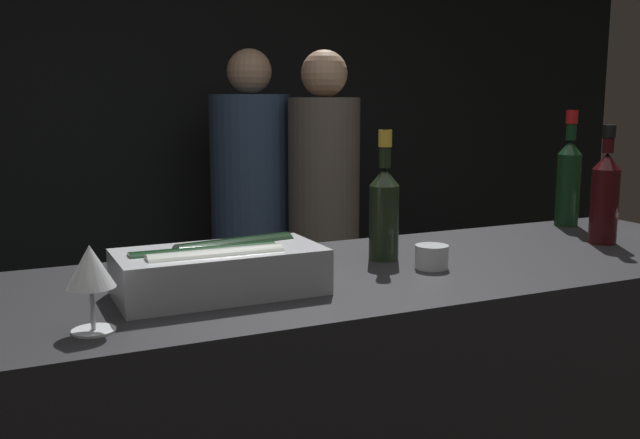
# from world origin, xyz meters

# --- Properties ---
(wall_back_chalkboard) EXTENTS (6.40, 0.06, 2.80)m
(wall_back_chalkboard) POSITION_xyz_m (0.00, 2.61, 1.40)
(wall_back_chalkboard) COLOR black
(wall_back_chalkboard) RESTS_ON ground_plane
(ice_bin_with_bottles) EXTENTS (0.41, 0.21, 0.10)m
(ice_bin_with_bottles) POSITION_xyz_m (-0.27, 0.27, 1.13)
(ice_bin_with_bottles) COLOR #9EA0A5
(ice_bin_with_bottles) RESTS_ON bar_counter
(wine_glass) EXTENTS (0.08, 0.08, 0.15)m
(wine_glass) POSITION_xyz_m (-0.54, 0.13, 1.19)
(wine_glass) COLOR silver
(wine_glass) RESTS_ON bar_counter
(candle_votive) EXTENTS (0.08, 0.08, 0.06)m
(candle_votive) POSITION_xyz_m (0.25, 0.27, 1.11)
(candle_votive) COLOR silver
(candle_votive) RESTS_ON bar_counter
(red_wine_bottle_burgundy) EXTENTS (0.07, 0.07, 0.36)m
(red_wine_bottle_burgundy) POSITION_xyz_m (0.95, 0.58, 1.23)
(red_wine_bottle_burgundy) COLOR black
(red_wine_bottle_burgundy) RESTS_ON bar_counter
(champagne_bottle) EXTENTS (0.07, 0.07, 0.32)m
(champagne_bottle) POSITION_xyz_m (0.19, 0.41, 1.21)
(champagne_bottle) COLOR black
(champagne_bottle) RESTS_ON bar_counter
(red_wine_bottle_black_foil) EXTENTS (0.07, 0.07, 0.32)m
(red_wine_bottle_black_foil) POSITION_xyz_m (0.84, 0.32, 1.21)
(red_wine_bottle_black_foil) COLOR black
(red_wine_bottle_black_foil) RESTS_ON bar_counter
(person_in_hoodie) EXTENTS (0.39, 0.39, 1.70)m
(person_in_hoodie) POSITION_xyz_m (0.45, 2.11, 0.94)
(person_in_hoodie) COLOR black
(person_in_hoodie) RESTS_ON ground_plane
(person_blond_tee) EXTENTS (0.33, 0.33, 1.69)m
(person_blond_tee) POSITION_xyz_m (0.71, 1.84, 0.95)
(person_blond_tee) COLOR black
(person_blond_tee) RESTS_ON ground_plane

